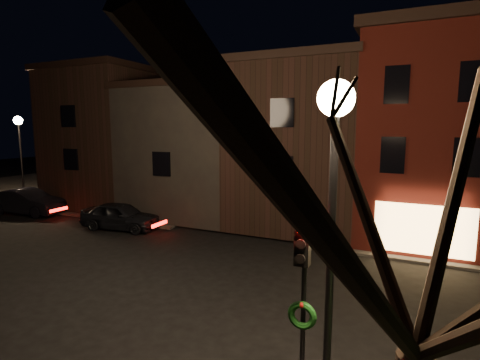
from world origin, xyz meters
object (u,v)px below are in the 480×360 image
traffic_signal (302,287)px  parked_car_b (27,202)px  bare_tree_right (435,92)px  street_lamp_near (334,168)px  parked_car_a (120,216)px  street_lamp_far (19,136)px

traffic_signal → parked_car_b: size_ratio=0.78×
bare_tree_right → parked_car_b: bearing=151.5°
street_lamp_near → parked_car_a: street_lamp_near is taller
street_lamp_far → bare_tree_right: size_ratio=0.76×
parked_car_a → parked_car_b: 8.30m
bare_tree_right → parked_car_b: 27.20m
bare_tree_right → traffic_signal: bearing=122.4°
street_lamp_near → bare_tree_right: (1.30, -2.50, 0.97)m
street_lamp_near → street_lamp_far: same height
street_lamp_near → traffic_signal: (-0.60, 0.49, -2.37)m
bare_tree_right → parked_car_b: size_ratio=1.64×
street_lamp_near → bare_tree_right: bare_tree_right is taller
street_lamp_far → street_lamp_near: bearing=-25.8°
traffic_signal → street_lamp_near: bearing=-39.4°
traffic_signal → parked_car_a: bearing=144.4°
street_lamp_near → street_lamp_far: 28.00m
bare_tree_right → parked_car_b: (-23.45, 12.73, -5.29)m
traffic_signal → bare_tree_right: (1.90, -2.99, 3.34)m
street_lamp_near → traffic_signal: size_ratio=1.60×
traffic_signal → parked_car_a: size_ratio=0.88×
traffic_signal → street_lamp_far: bearing=154.5°
street_lamp_far → parked_car_b: street_lamp_far is taller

